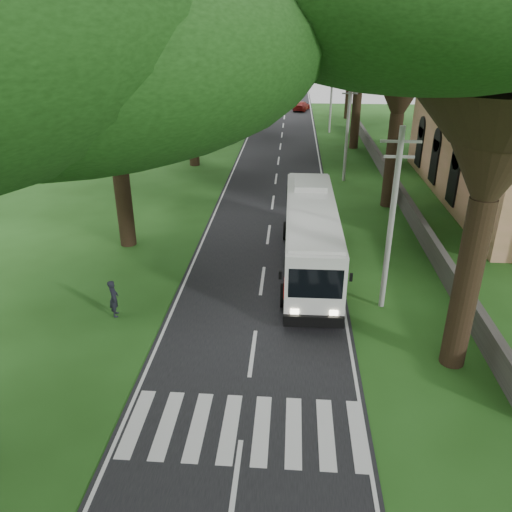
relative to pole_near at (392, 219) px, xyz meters
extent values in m
plane|color=#1F4914|center=(-5.50, -6.00, -4.18)|extent=(140.00, 140.00, 0.00)
cube|color=black|center=(-5.50, 19.00, -4.17)|extent=(8.00, 120.00, 0.04)
cube|color=silver|center=(-5.50, -8.00, -4.18)|extent=(8.00, 3.00, 0.01)
cube|color=#383533|center=(3.50, 18.00, -3.58)|extent=(0.35, 50.00, 1.20)
cylinder|color=gray|center=(0.00, 0.00, -0.18)|extent=(0.24, 0.24, 8.00)
cube|color=gray|center=(0.00, 0.00, 3.22)|extent=(1.60, 0.10, 0.10)
cube|color=gray|center=(0.00, 0.00, 2.62)|extent=(1.20, 0.10, 0.10)
cylinder|color=gray|center=(0.00, 20.00, -0.18)|extent=(0.24, 0.24, 8.00)
cube|color=gray|center=(0.00, 20.00, 3.22)|extent=(1.60, 0.10, 0.10)
cube|color=gray|center=(0.00, 20.00, 2.62)|extent=(1.20, 0.10, 0.10)
cylinder|color=gray|center=(0.00, 40.00, -0.18)|extent=(0.24, 0.24, 8.00)
cube|color=gray|center=(0.00, 40.00, 3.22)|extent=(1.60, 0.10, 0.10)
cube|color=gray|center=(0.00, 40.00, 2.62)|extent=(1.20, 0.10, 0.10)
cylinder|color=black|center=(-13.50, 6.00, -1.10)|extent=(0.90, 0.90, 6.16)
cone|color=black|center=(-13.50, 6.00, 3.88)|extent=(3.20, 3.20, 3.80)
cylinder|color=black|center=(-13.00, 24.00, -0.92)|extent=(0.90, 0.90, 6.52)
cone|color=black|center=(-13.00, 24.00, 4.24)|extent=(3.20, 3.20, 3.80)
cylinder|color=black|center=(-14.00, 42.00, -0.98)|extent=(0.90, 0.90, 6.39)
cone|color=black|center=(-14.00, 42.00, 4.11)|extent=(3.20, 3.20, 3.80)
ellipsoid|color=black|center=(-14.00, 42.00, 9.02)|extent=(16.06, 16.06, 6.74)
cylinder|color=black|center=(2.00, -4.00, -0.96)|extent=(0.90, 0.90, 6.44)
cone|color=black|center=(2.00, -4.00, 4.16)|extent=(3.20, 3.20, 3.80)
cylinder|color=black|center=(2.50, 14.00, -1.04)|extent=(0.90, 0.90, 6.29)
cone|color=black|center=(2.50, 14.00, 4.01)|extent=(3.20, 3.20, 3.80)
cylinder|color=black|center=(2.00, 32.00, -1.52)|extent=(0.90, 0.90, 5.32)
cone|color=black|center=(2.00, 32.00, 3.04)|extent=(3.20, 3.20, 3.80)
ellipsoid|color=black|center=(2.00, 32.00, 6.64)|extent=(13.91, 13.91, 5.84)
cylinder|color=black|center=(3.00, 50.00, -1.05)|extent=(0.90, 0.90, 6.26)
cone|color=black|center=(3.00, 50.00, 3.98)|extent=(3.20, 3.20, 3.80)
ellipsoid|color=black|center=(3.00, 50.00, 8.72)|extent=(15.20, 15.20, 6.38)
cube|color=white|center=(-3.17, 3.61, -2.28)|extent=(2.55, 11.87, 2.91)
cube|color=black|center=(-3.17, 3.91, -1.86)|extent=(2.60, 9.70, 1.09)
cube|color=black|center=(-3.17, 3.61, -3.69)|extent=(2.59, 11.91, 0.35)
cube|color=red|center=(-3.17, 3.61, -2.95)|extent=(2.59, 10.68, 0.18)
cube|color=white|center=(-3.17, 3.61, -0.76)|extent=(2.35, 11.27, 0.18)
cylinder|color=black|center=(-4.38, -0.35, -3.64)|extent=(0.35, 1.09, 1.09)
cylinder|color=black|center=(-1.91, -0.33, -3.64)|extent=(0.35, 1.09, 1.09)
cylinder|color=black|center=(-4.43, 7.35, -3.64)|extent=(0.35, 1.09, 1.09)
cylinder|color=black|center=(-1.96, 7.37, -3.64)|extent=(0.35, 1.09, 1.09)
imported|color=navy|center=(-8.06, 48.74, -3.44)|extent=(2.88, 4.56, 1.42)
imported|color=maroon|center=(-3.16, 56.22, -3.49)|extent=(2.88, 4.85, 1.32)
imported|color=black|center=(-11.68, -1.67, -3.34)|extent=(0.55, 0.70, 1.69)
camera|label=1|loc=(-4.20, -19.83, 7.35)|focal=35.00mm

